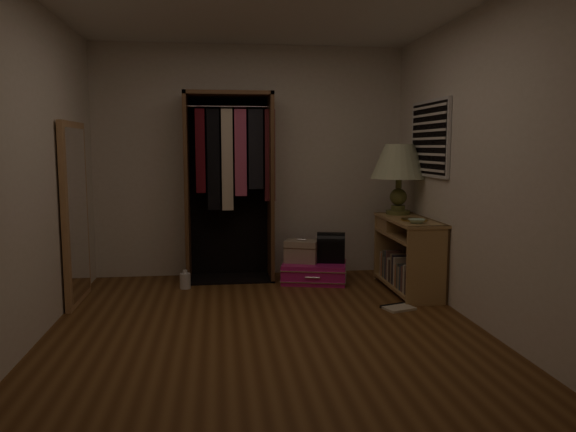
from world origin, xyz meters
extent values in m
plane|color=brown|center=(0.00, 0.00, 0.00)|extent=(4.00, 4.00, 0.00)
cube|color=silver|center=(0.00, 2.00, 1.30)|extent=(3.50, 0.02, 2.60)
cube|color=silver|center=(0.00, -2.00, 1.30)|extent=(3.50, 0.02, 2.60)
cube|color=silver|center=(1.75, 0.00, 1.30)|extent=(0.02, 4.00, 2.60)
cube|color=silver|center=(-1.75, 0.00, 1.30)|extent=(0.02, 4.00, 2.60)
cube|color=silver|center=(1.73, 1.00, 1.55)|extent=(0.03, 0.96, 0.76)
cube|color=black|center=(1.73, 1.00, 1.55)|extent=(0.03, 0.90, 0.70)
cube|color=white|center=(1.71, 1.00, 1.24)|extent=(0.01, 0.88, 0.02)
cube|color=white|center=(1.71, 1.00, 1.32)|extent=(0.01, 0.88, 0.02)
cube|color=white|center=(1.71, 1.00, 1.39)|extent=(0.01, 0.88, 0.02)
cube|color=white|center=(1.71, 1.00, 1.47)|extent=(0.01, 0.88, 0.02)
cube|color=white|center=(1.71, 1.00, 1.55)|extent=(0.01, 0.88, 0.02)
cube|color=white|center=(1.71, 1.00, 1.63)|extent=(0.01, 0.88, 0.02)
cube|color=white|center=(1.71, 1.00, 1.71)|extent=(0.01, 0.88, 0.02)
cube|color=white|center=(1.71, 1.00, 1.78)|extent=(0.01, 0.88, 0.02)
cube|color=white|center=(1.71, 1.00, 1.86)|extent=(0.01, 0.88, 0.02)
cube|color=tan|center=(1.54, 0.46, 0.38)|extent=(0.40, 0.03, 0.75)
cube|color=tan|center=(1.54, 1.54, 0.38)|extent=(0.40, 0.03, 0.75)
cube|color=tan|center=(1.54, 1.00, 0.06)|extent=(0.40, 1.04, 0.03)
cube|color=tan|center=(1.54, 1.00, 0.57)|extent=(0.40, 1.04, 0.03)
cube|color=tan|center=(1.54, 1.00, 0.73)|extent=(0.42, 1.12, 0.03)
cube|color=brown|center=(1.73, 1.00, 0.38)|extent=(0.02, 1.10, 0.75)
cube|color=tan|center=(1.53, 1.33, 0.65)|extent=(0.36, 0.38, 0.13)
cube|color=gray|center=(1.45, 0.53, 0.21)|extent=(0.17, 0.03, 0.27)
cube|color=#4C3833|center=(1.46, 0.58, 0.19)|extent=(0.18, 0.05, 0.22)
cube|color=#B7AD99|center=(1.45, 0.63, 0.21)|extent=(0.15, 0.05, 0.28)
cube|color=brown|center=(1.46, 0.69, 0.20)|extent=(0.18, 0.05, 0.25)
cube|color=#3F4C59|center=(1.48, 0.75, 0.20)|extent=(0.22, 0.03, 0.25)
cube|color=gray|center=(1.47, 0.79, 0.19)|extent=(0.20, 0.04, 0.22)
cube|color=#59594C|center=(1.47, 0.84, 0.20)|extent=(0.21, 0.04, 0.25)
cube|color=#B2724C|center=(1.48, 0.89, 0.19)|extent=(0.22, 0.04, 0.22)
cube|color=beige|center=(1.45, 0.94, 0.22)|extent=(0.16, 0.04, 0.29)
cube|color=#332D38|center=(1.47, 0.99, 0.23)|extent=(0.20, 0.04, 0.30)
cube|color=gray|center=(1.45, 1.04, 0.23)|extent=(0.17, 0.04, 0.31)
cube|color=#4C3833|center=(1.46, 1.09, 0.19)|extent=(0.18, 0.05, 0.23)
cube|color=#B7AD99|center=(1.46, 1.15, 0.20)|extent=(0.18, 0.04, 0.24)
cube|color=brown|center=(1.45, 1.19, 0.23)|extent=(0.17, 0.04, 0.31)
cube|color=#3F4C59|center=(1.46, 1.24, 0.23)|extent=(0.18, 0.03, 0.30)
cube|color=gray|center=(1.45, 1.28, 0.19)|extent=(0.16, 0.03, 0.23)
cube|color=#59594C|center=(1.46, 1.32, 0.22)|extent=(0.18, 0.03, 0.29)
cube|color=#B2724C|center=(1.46, 1.37, 0.20)|extent=(0.17, 0.05, 0.25)
cube|color=beige|center=(1.46, 1.41, 0.21)|extent=(0.18, 0.03, 0.26)
cube|color=brown|center=(-0.70, 1.74, 1.02)|extent=(0.04, 0.50, 2.05)
cube|color=brown|center=(0.20, 1.74, 1.02)|extent=(0.04, 0.50, 2.05)
cube|color=brown|center=(-0.25, 1.74, 2.03)|extent=(0.95, 0.50, 0.04)
cube|color=black|center=(-0.25, 1.98, 1.02)|extent=(0.95, 0.02, 2.05)
cube|color=black|center=(-0.25, 1.74, 0.01)|extent=(0.95, 0.50, 0.02)
cylinder|color=white|center=(-0.25, 1.74, 1.90)|extent=(0.87, 0.02, 0.02)
cube|color=#590F19|center=(-0.55, 1.72, 1.42)|extent=(0.10, 0.14, 0.89)
cube|color=black|center=(-0.42, 1.72, 1.33)|extent=(0.13, 0.12, 1.08)
cube|color=beige|center=(-0.27, 1.72, 1.33)|extent=(0.12, 0.14, 1.09)
cube|color=#BF4C72|center=(-0.12, 1.72, 1.40)|extent=(0.13, 0.11, 0.93)
cube|color=black|center=(0.04, 1.72, 1.44)|extent=(0.16, 0.15, 0.86)
cube|color=maroon|center=(0.19, 1.72, 1.37)|extent=(0.11, 0.11, 0.99)
cube|color=tan|center=(-1.71, 1.00, 0.85)|extent=(0.05, 0.80, 1.70)
cube|color=white|center=(-1.68, 1.00, 0.85)|extent=(0.01, 0.68, 1.58)
cube|color=#CF197F|center=(0.66, 1.50, 0.11)|extent=(0.77, 0.63, 0.21)
cube|color=white|center=(0.66, 1.50, 0.05)|extent=(0.80, 0.65, 0.01)
cube|color=white|center=(0.66, 1.50, 0.17)|extent=(0.80, 0.65, 0.01)
cylinder|color=white|center=(0.60, 1.25, 0.11)|extent=(0.16, 0.06, 0.02)
cube|color=tan|center=(0.53, 1.55, 0.33)|extent=(0.41, 0.35, 0.24)
cube|color=brown|center=(0.53, 1.55, 0.38)|extent=(0.42, 0.36, 0.01)
cylinder|color=white|center=(0.53, 1.55, 0.46)|extent=(0.10, 0.05, 0.02)
cube|color=black|center=(0.85, 1.52, 0.33)|extent=(0.34, 0.25, 0.23)
cylinder|color=black|center=(0.85, 1.52, 0.44)|extent=(0.34, 0.25, 0.20)
cylinder|color=brown|center=(1.54, 1.36, 0.77)|extent=(0.32, 0.32, 0.04)
cylinder|color=brown|center=(1.54, 1.36, 0.82)|extent=(0.18, 0.18, 0.05)
sphere|color=brown|center=(1.54, 1.36, 0.94)|extent=(0.22, 0.22, 0.18)
cylinder|color=brown|center=(1.54, 1.36, 1.08)|extent=(0.08, 0.08, 0.11)
cone|color=beige|center=(1.54, 1.36, 1.32)|extent=(0.74, 0.74, 0.36)
cone|color=beige|center=(1.54, 1.36, 1.32)|extent=(0.66, 0.66, 0.34)
cylinder|color=#AB8E42|center=(1.54, 0.85, 0.76)|extent=(0.26, 0.26, 0.01)
imported|color=#A9CBAC|center=(1.49, 0.65, 0.77)|extent=(0.20, 0.20, 0.04)
cylinder|color=silver|center=(-0.73, 1.38, 0.08)|extent=(0.14, 0.14, 0.16)
cylinder|color=silver|center=(-0.73, 1.38, 0.18)|extent=(0.06, 0.06, 0.04)
cube|color=beige|center=(1.24, 0.39, 0.01)|extent=(0.31, 0.28, 0.02)
cube|color=black|center=(1.22, 0.47, 0.01)|extent=(0.26, 0.11, 0.02)
camera|label=1|loc=(-0.37, -4.42, 1.47)|focal=35.00mm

